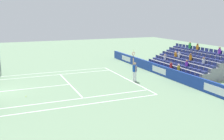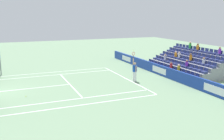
{
  "view_description": "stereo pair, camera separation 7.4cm",
  "coord_description": "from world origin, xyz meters",
  "views": [
    {
      "loc": [
        -21.2,
        -1.49,
        5.94
      ],
      "look_at": [
        -0.62,
        -10.18,
        1.1
      ],
      "focal_mm": 40.49,
      "sensor_mm": 36.0,
      "label": 1
    },
    {
      "loc": [
        -21.23,
        -1.56,
        5.94
      ],
      "look_at": [
        -0.62,
        -10.18,
        1.1
      ],
      "focal_mm": 40.49,
      "sensor_mm": 36.0,
      "label": 2
    }
  ],
  "objects": [
    {
      "name": "sponsor_barrier",
      "position": [
        0.0,
        -15.72,
        0.52
      ],
      "size": [
        22.81,
        0.22,
        1.03
      ],
      "color": "#193899",
      "rests_on": "ground"
    },
    {
      "name": "line_singles_sideline_left",
      "position": [
        4.12,
        -5.95,
        0.0
      ],
      "size": [
        0.1,
        11.89,
        0.01
      ],
      "primitive_type": "cube",
      "color": "white",
      "rests_on": "ground"
    },
    {
      "name": "loose_tennis_ball",
      "position": [
        -2.15,
        -2.56,
        0.03
      ],
      "size": [
        0.07,
        0.07,
        0.07
      ],
      "primitive_type": "sphere",
      "color": "#D1E533",
      "rests_on": "ground"
    },
    {
      "name": "line_doubles_sideline_right",
      "position": [
        -5.49,
        -5.95,
        0.0
      ],
      "size": [
        0.1,
        11.89,
        0.01
      ],
      "primitive_type": "cube",
      "color": "white",
      "rests_on": "ground"
    },
    {
      "name": "line_centre_service",
      "position": [
        0.0,
        -3.2,
        0.0
      ],
      "size": [
        0.1,
        6.4,
        0.01
      ],
      "primitive_type": "cube",
      "color": "white",
      "rests_on": "ground"
    },
    {
      "name": "line_doubles_sideline_left",
      "position": [
        5.49,
        -5.95,
        0.0
      ],
      "size": [
        0.1,
        11.89,
        0.01
      ],
      "primitive_type": "cube",
      "color": "white",
      "rests_on": "ground"
    },
    {
      "name": "tennis_player",
      "position": [
        -1.23,
        -12.18,
        0.99
      ],
      "size": [
        0.54,
        0.41,
        2.85
      ],
      "color": "white",
      "rests_on": "ground"
    },
    {
      "name": "line_baseline",
      "position": [
        0.0,
        -11.89,
        0.0
      ],
      "size": [
        10.97,
        0.1,
        0.01
      ],
      "primitive_type": "cube",
      "color": "white",
      "rests_on": "ground"
    },
    {
      "name": "line_service",
      "position": [
        0.0,
        -6.4,
        0.0
      ],
      "size": [
        8.23,
        0.1,
        0.01
      ],
      "primitive_type": "cube",
      "color": "white",
      "rests_on": "ground"
    },
    {
      "name": "line_singles_sideline_right",
      "position": [
        -4.12,
        -5.95,
        0.0
      ],
      "size": [
        0.1,
        11.89,
        0.01
      ],
      "primitive_type": "cube",
      "color": "white",
      "rests_on": "ground"
    },
    {
      "name": "line_centre_mark",
      "position": [
        0.0,
        -11.79,
        0.0
      ],
      "size": [
        0.1,
        0.2,
        0.01
      ],
      "primitive_type": "cube",
      "color": "white",
      "rests_on": "ground"
    },
    {
      "name": "stadium_stand",
      "position": [
        -0.01,
        -19.29,
        0.82
      ],
      "size": [
        8.68,
        4.75,
        3.05
      ],
      "color": "gray",
      "rests_on": "ground"
    }
  ]
}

